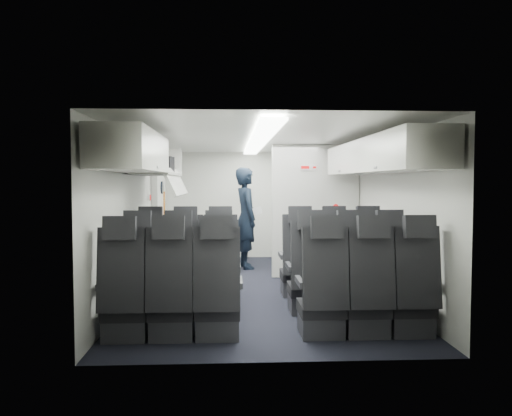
{
  "coord_description": "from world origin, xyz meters",
  "views": [
    {
      "loc": [
        -0.39,
        -7.19,
        1.55
      ],
      "look_at": [
        0.0,
        0.4,
        1.15
      ],
      "focal_mm": 35.0,
      "sensor_mm": 36.0,
      "label": 1
    }
  ],
  "objects": [
    {
      "name": "carry_on_bag",
      "position": [
        -1.41,
        -0.09,
        1.78
      ],
      "size": [
        0.44,
        0.33,
        0.25
      ],
      "primitive_type": "cube",
      "rotation": [
        0.0,
        0.0,
        -0.12
      ],
      "color": "black",
      "rests_on": "overhead_bin_left_front_open"
    },
    {
      "name": "cabin_shell",
      "position": [
        0.0,
        0.0,
        1.12
      ],
      "size": [
        3.41,
        6.01,
        2.16
      ],
      "color": "black",
      "rests_on": "ground"
    },
    {
      "name": "overhead_bin_left_front_open",
      "position": [
        -1.44,
        -0.25,
        1.74
      ],
      "size": [
        0.64,
        1.7,
        0.72
      ],
      "color": "#9E9E93",
      "rests_on": "cabin_shell"
    },
    {
      "name": "overhead_bin_right_rear",
      "position": [
        1.4,
        -2.0,
        1.86
      ],
      "size": [
        0.53,
        1.8,
        0.4
      ],
      "color": "silver",
      "rests_on": "cabin_shell"
    },
    {
      "name": "seat_row_mid",
      "position": [
        -0.0,
        -1.43,
        0.4
      ],
      "size": [
        3.33,
        0.56,
        1.24
      ],
      "color": "black",
      "rests_on": "cabin_shell"
    },
    {
      "name": "boarding_door",
      "position": [
        -1.64,
        1.55,
        0.95
      ],
      "size": [
        0.12,
        1.27,
        1.86
      ],
      "color": "silver",
      "rests_on": "cabin_shell"
    },
    {
      "name": "seat_row_front",
      "position": [
        -0.0,
        -0.53,
        0.4
      ],
      "size": [
        3.33,
        0.56,
        1.24
      ],
      "color": "black",
      "rests_on": "cabin_shell"
    },
    {
      "name": "overhead_bin_right_front",
      "position": [
        1.4,
        -0.25,
        1.86
      ],
      "size": [
        0.53,
        1.7,
        0.4
      ],
      "color": "silver",
      "rests_on": "cabin_shell"
    },
    {
      "name": "papers",
      "position": [
        0.08,
        1.68,
        1.03
      ],
      "size": [
        0.19,
        0.06,
        0.13
      ],
      "primitive_type": "cube",
      "rotation": [
        0.0,
        0.0,
        -0.21
      ],
      "color": "white",
      "rests_on": "flight_attendant"
    },
    {
      "name": "bulkhead_partition",
      "position": [
        0.98,
        0.8,
        1.08
      ],
      "size": [
        1.4,
        0.15,
        2.13
      ],
      "color": "silver",
      "rests_on": "cabin_shell"
    },
    {
      "name": "flight_attendant",
      "position": [
        -0.11,
        1.73,
        0.9
      ],
      "size": [
        0.56,
        0.74,
        1.81
      ],
      "primitive_type": "imported",
      "rotation": [
        0.0,
        0.0,
        1.78
      ],
      "color": "black",
      "rests_on": "ground"
    },
    {
      "name": "galley_unit",
      "position": [
        0.95,
        2.72,
        0.95
      ],
      "size": [
        0.85,
        0.52,
        1.9
      ],
      "color": "#939399",
      "rests_on": "cabin_shell"
    },
    {
      "name": "overhead_bin_left_rear",
      "position": [
        -1.4,
        -2.0,
        1.86
      ],
      "size": [
        0.53,
        1.8,
        0.4
      ],
      "color": "silver",
      "rests_on": "cabin_shell"
    },
    {
      "name": "seat_row_rear",
      "position": [
        -0.0,
        -2.33,
        0.4
      ],
      "size": [
        3.33,
        0.56,
        1.24
      ],
      "color": "black",
      "rests_on": "cabin_shell"
    }
  ]
}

